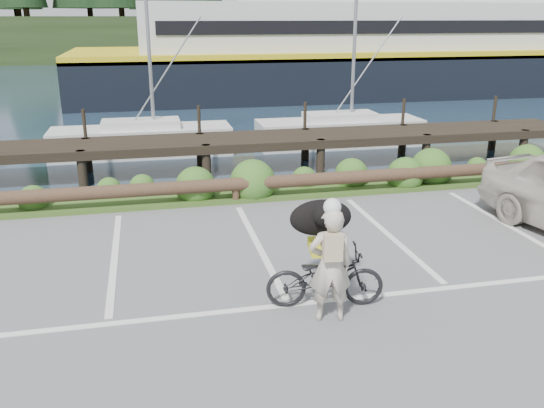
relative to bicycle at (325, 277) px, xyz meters
The scene contains 7 objects.
ground 0.85m from the bicycle, 134.27° to the left, with size 72.00×72.00×0.00m, color #5A5A5D.
harbor_backdrop 78.99m from the bicycle, 90.08° to the left, with size 170.00×160.00×30.00m.
vegetation_strip 5.85m from the bicycle, 94.96° to the left, with size 34.00×1.60×0.10m, color #3D5B21.
log_rail 5.16m from the bicycle, 95.63° to the left, with size 32.00×0.30×0.60m, color #443021, non-canonical shape.
bicycle is the anchor object (origin of this frame).
cyclist 0.55m from the bicycle, 98.60° to the right, with size 0.60×0.40×1.65m, color #C0B5A3.
dog 0.92m from the bicycle, 81.40° to the left, with size 0.96×0.47×0.56m, color black.
Camera 1 is at (-1.90, -7.80, 4.09)m, focal length 38.00 mm.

